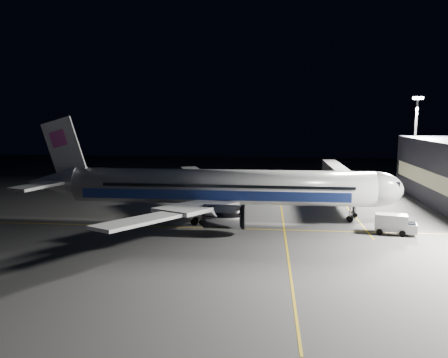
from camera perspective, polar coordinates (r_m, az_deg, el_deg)
name	(u,v)px	position (r m, az deg, el deg)	size (l,w,h in m)	color
ground	(221,219)	(71.56, -0.34, -5.20)	(200.00, 200.00, 0.00)	#4C4C4F
guide_line_main	(283,220)	(71.23, 7.72, -5.34)	(0.25, 80.00, 0.01)	gold
guide_line_cross	(217,228)	(65.79, -0.90, -6.44)	(70.00, 0.25, 0.01)	gold
guide_line_side	(348,208)	(82.23, 15.89, -3.70)	(0.25, 40.00, 0.01)	gold
airliner	(215,187)	(70.63, -1.22, -1.11)	(61.48, 54.22, 16.64)	silver
jet_bridge	(342,177)	(89.25, 15.11, 0.27)	(3.60, 34.40, 6.30)	#B2B2B7
floodlight_mast_north	(415,134)	(106.31, 23.72, 5.36)	(2.40, 0.68, 20.70)	#59595E
service_truck	(395,224)	(66.90, 21.41, -5.45)	(5.93, 3.35, 2.86)	silver
baggage_tug	(204,196)	(86.36, -2.69, -2.27)	(2.89, 2.65, 1.70)	black
safety_cone_a	(196,204)	(81.83, -3.63, -3.23)	(0.40, 0.40, 0.61)	#FF470A
safety_cone_b	(209,208)	(77.78, -2.00, -3.86)	(0.38, 0.38, 0.58)	#FF470A
safety_cone_c	(219,200)	(85.28, -0.65, -2.70)	(0.45, 0.45, 0.68)	#FF470A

